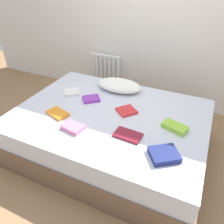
# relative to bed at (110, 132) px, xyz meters

# --- Properties ---
(ground_plane) EXTENTS (8.00, 8.00, 0.00)m
(ground_plane) POSITION_rel_bed_xyz_m (0.00, 0.00, -0.25)
(ground_plane) COLOR #93704C
(back_wall) EXTENTS (6.00, 0.10, 2.80)m
(back_wall) POSITION_rel_bed_xyz_m (0.00, 1.35, 1.15)
(back_wall) COLOR silver
(back_wall) RESTS_ON ground
(bed) EXTENTS (2.00, 1.50, 0.50)m
(bed) POSITION_rel_bed_xyz_m (0.00, 0.00, 0.00)
(bed) COLOR brown
(bed) RESTS_ON ground
(radiator) EXTENTS (0.49, 0.04, 0.53)m
(radiator) POSITION_rel_bed_xyz_m (-0.65, 1.20, 0.14)
(radiator) COLOR white
(radiator) RESTS_ON ground
(pillow) EXTENTS (0.55, 0.34, 0.12)m
(pillow) POSITION_rel_bed_xyz_m (-0.12, 0.52, 0.31)
(pillow) COLOR white
(pillow) RESTS_ON bed
(textbook_maroon) EXTENTS (0.25, 0.16, 0.02)m
(textbook_maroon) POSITION_rel_bed_xyz_m (0.31, -0.27, 0.26)
(textbook_maroon) COLOR maroon
(textbook_maroon) RESTS_ON bed
(textbook_red) EXTENTS (0.25, 0.25, 0.02)m
(textbook_red) POSITION_rel_bed_xyz_m (0.15, 0.09, 0.27)
(textbook_red) COLOR red
(textbook_red) RESTS_ON bed
(textbook_orange) EXTENTS (0.26, 0.20, 0.03)m
(textbook_orange) POSITION_rel_bed_xyz_m (-0.48, -0.25, 0.27)
(textbook_orange) COLOR orange
(textbook_orange) RESTS_ON bed
(textbook_lime) EXTENTS (0.26, 0.19, 0.05)m
(textbook_lime) POSITION_rel_bed_xyz_m (0.67, 0.01, 0.28)
(textbook_lime) COLOR #8CC638
(textbook_lime) RESTS_ON bed
(textbook_purple) EXTENTS (0.24, 0.23, 0.03)m
(textbook_purple) POSITION_rel_bed_xyz_m (-0.31, 0.15, 0.27)
(textbook_purple) COLOR purple
(textbook_purple) RESTS_ON bed
(textbook_white) EXTENTS (0.25, 0.25, 0.03)m
(textbook_white) POSITION_rel_bed_xyz_m (-0.60, 0.19, 0.27)
(textbook_white) COLOR white
(textbook_white) RESTS_ON bed
(textbook_pink) EXTENTS (0.22, 0.17, 0.04)m
(textbook_pink) POSITION_rel_bed_xyz_m (-0.20, -0.39, 0.27)
(textbook_pink) COLOR pink
(textbook_pink) RESTS_ON bed
(textbook_navy) EXTENTS (0.29, 0.28, 0.05)m
(textbook_navy) POSITION_rel_bed_xyz_m (0.66, -0.39, 0.28)
(textbook_navy) COLOR navy
(textbook_navy) RESTS_ON bed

